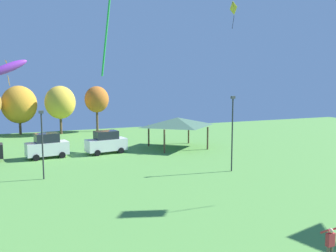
% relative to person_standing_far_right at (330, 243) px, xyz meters
% --- Properties ---
extents(person_standing_far_right, '(0.52, 0.46, 1.58)m').
position_rel_person_standing_far_right_xyz_m(person_standing_far_right, '(0.00, 0.00, 0.00)').
color(person_standing_far_right, brown).
rests_on(person_standing_far_right, ground).
extents(kite_flying_4, '(3.44, 1.35, 2.46)m').
position_rel_person_standing_far_right_xyz_m(kite_flying_4, '(-11.84, 22.87, 7.95)').
color(kite_flying_4, purple).
extents(kite_flying_7, '(0.32, 1.60, 3.22)m').
position_rel_person_standing_far_right_xyz_m(kite_flying_7, '(12.86, 26.16, 15.38)').
color(kite_flying_7, yellow).
extents(parked_car_third_from_left, '(4.27, 2.38, 2.54)m').
position_rel_person_standing_far_right_xyz_m(parked_car_third_from_left, '(-8.57, 27.36, 0.36)').
color(parked_car_third_from_left, silver).
rests_on(parked_car_third_from_left, ground).
extents(parked_car_rightmost_in_row, '(4.52, 2.35, 2.47)m').
position_rel_person_standing_far_right_xyz_m(parked_car_rightmost_in_row, '(-2.48, 27.24, 0.33)').
color(parked_car_rightmost_in_row, silver).
rests_on(parked_car_rightmost_in_row, ground).
extents(park_pavilion, '(7.02, 6.10, 3.60)m').
position_rel_person_standing_far_right_xyz_m(park_pavilion, '(6.02, 27.12, 2.21)').
color(park_pavilion, brown).
rests_on(park_pavilion, ground).
extents(light_post_0, '(0.36, 0.20, 6.48)m').
position_rel_person_standing_far_right_xyz_m(light_post_0, '(5.37, 15.02, 2.77)').
color(light_post_0, '#2D2D33').
rests_on(light_post_0, ground).
extents(light_post_1, '(0.36, 0.20, 5.45)m').
position_rel_person_standing_far_right_xyz_m(light_post_1, '(-9.68, 18.94, 2.24)').
color(light_post_1, '#2D2D33').
rests_on(light_post_1, ground).
extents(treeline_tree_3, '(5.07, 5.07, 7.25)m').
position_rel_person_standing_far_right_xyz_m(treeline_tree_3, '(-10.48, 46.85, 3.58)').
color(treeline_tree_3, brown).
rests_on(treeline_tree_3, ground).
extents(treeline_tree_4, '(4.48, 4.48, 7.23)m').
position_rel_person_standing_far_right_xyz_m(treeline_tree_4, '(-4.87, 44.80, 3.87)').
color(treeline_tree_4, brown).
rests_on(treeline_tree_4, ground).
extents(treeline_tree_5, '(3.78, 3.78, 7.15)m').
position_rel_person_standing_far_right_xyz_m(treeline_tree_5, '(0.86, 45.85, 4.17)').
color(treeline_tree_5, brown).
rests_on(treeline_tree_5, ground).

